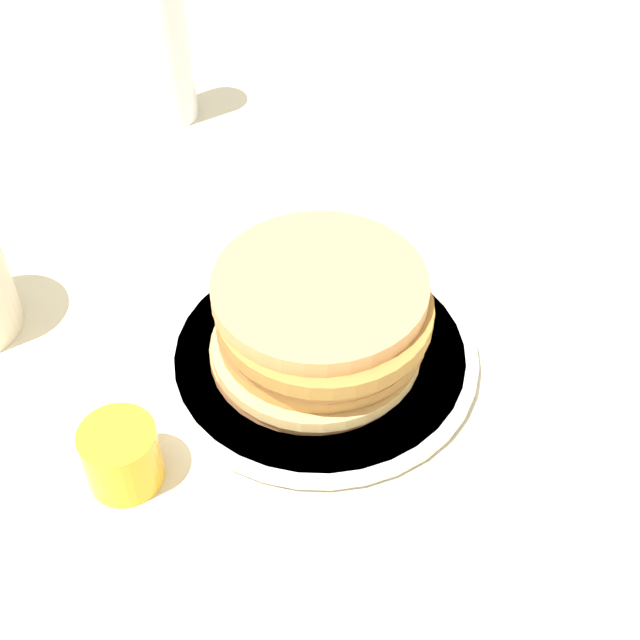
% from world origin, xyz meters
% --- Properties ---
extents(ground_plane, '(4.00, 4.00, 0.00)m').
position_xyz_m(ground_plane, '(0.00, 0.00, 0.00)').
color(ground_plane, beige).
extents(plate, '(0.29, 0.29, 0.01)m').
position_xyz_m(plate, '(-0.02, -0.01, 0.01)').
color(plate, white).
rests_on(plate, ground_plane).
extents(pancake_stack, '(0.20, 0.20, 0.09)m').
position_xyz_m(pancake_stack, '(-0.02, -0.01, 0.05)').
color(pancake_stack, tan).
rests_on(pancake_stack, plate).
extents(juice_glass, '(0.06, 0.06, 0.06)m').
position_xyz_m(juice_glass, '(-0.22, -0.01, 0.03)').
color(juice_glass, yellow).
rests_on(juice_glass, ground_plane).
extents(water_bottle_near, '(0.06, 0.06, 0.18)m').
position_xyz_m(water_bottle_near, '(0.08, 0.42, 0.09)').
color(water_bottle_near, white).
rests_on(water_bottle_near, ground_plane).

